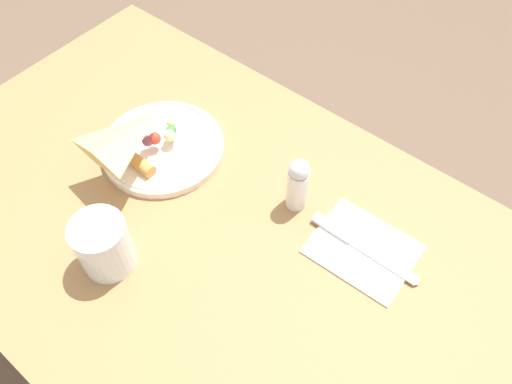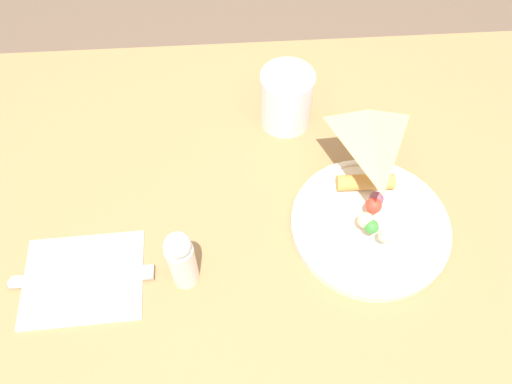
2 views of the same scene
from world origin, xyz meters
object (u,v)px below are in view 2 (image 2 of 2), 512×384
object	(u,v)px
napkin_folded	(83,279)
butter_knife	(90,277)
dining_table	(255,230)
plate_pizza	(370,223)
salt_shaker	(181,259)
milk_glass	(286,100)

from	to	relation	value
napkin_folded	butter_knife	bearing A→B (deg)	-179.45
butter_knife	napkin_folded	bearing A→B (deg)	0.00
dining_table	napkin_folded	distance (m)	0.30
plate_pizza	napkin_folded	size ratio (longest dim) A/B	1.38
butter_knife	plate_pizza	bearing A→B (deg)	-172.80
plate_pizza	butter_knife	world-z (taller)	plate_pizza
plate_pizza	salt_shaker	size ratio (longest dim) A/B	2.06
napkin_folded	dining_table	bearing A→B (deg)	-153.52
plate_pizza	napkin_folded	bearing A→B (deg)	7.57
dining_table	napkin_folded	bearing A→B (deg)	26.48
milk_glass	napkin_folded	distance (m)	0.42
butter_knife	salt_shaker	world-z (taller)	salt_shaker
milk_glass	plate_pizza	bearing A→B (deg)	115.00
salt_shaker	dining_table	bearing A→B (deg)	-128.97
dining_table	butter_knife	bearing A→B (deg)	27.44
milk_glass	napkin_folded	bearing A→B (deg)	41.79
plate_pizza	butter_knife	xyz separation A→B (m)	(0.40, 0.05, -0.01)
milk_glass	salt_shaker	xyz separation A→B (m)	(0.17, 0.28, 0.01)
milk_glass	salt_shaker	size ratio (longest dim) A/B	0.90
plate_pizza	butter_knife	size ratio (longest dim) A/B	1.16
dining_table	salt_shaker	distance (m)	0.23
napkin_folded	salt_shaker	xyz separation A→B (m)	(-0.14, 0.01, 0.05)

